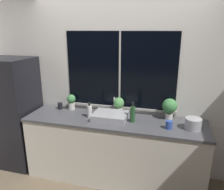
{
  "coord_description": "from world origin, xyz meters",
  "views": [
    {
      "loc": [
        0.69,
        -2.34,
        2.09
      ],
      "look_at": [
        -0.02,
        0.3,
        1.27
      ],
      "focal_mm": 35.0,
      "sensor_mm": 36.0,
      "label": 1
    }
  ],
  "objects_px": {
    "potted_plant_left": "(71,101)",
    "soap_bottle": "(90,111)",
    "sink": "(110,116)",
    "mug_blue": "(169,125)",
    "kettle": "(193,123)",
    "potted_plant_center": "(119,105)",
    "refrigerator": "(13,113)",
    "potted_plant_right": "(170,107)",
    "bottle_tall": "(133,114)",
    "mug_black": "(60,106)"
  },
  "relations": [
    {
      "from": "soap_bottle",
      "to": "kettle",
      "type": "distance_m",
      "value": 1.36
    },
    {
      "from": "mug_blue",
      "to": "kettle",
      "type": "xyz_separation_m",
      "value": [
        0.28,
        0.06,
        0.03
      ]
    },
    {
      "from": "refrigerator",
      "to": "potted_plant_right",
      "type": "distance_m",
      "value": 2.37
    },
    {
      "from": "potted_plant_left",
      "to": "potted_plant_center",
      "type": "xyz_separation_m",
      "value": [
        0.74,
        0.0,
        0.01
      ]
    },
    {
      "from": "potted_plant_right",
      "to": "kettle",
      "type": "height_order",
      "value": "potted_plant_right"
    },
    {
      "from": "refrigerator",
      "to": "potted_plant_right",
      "type": "relative_size",
      "value": 5.89
    },
    {
      "from": "refrigerator",
      "to": "sink",
      "type": "height_order",
      "value": "refrigerator"
    },
    {
      "from": "refrigerator",
      "to": "potted_plant_left",
      "type": "distance_m",
      "value": 0.95
    },
    {
      "from": "potted_plant_left",
      "to": "soap_bottle",
      "type": "distance_m",
      "value": 0.45
    },
    {
      "from": "potted_plant_center",
      "to": "kettle",
      "type": "bearing_deg",
      "value": -14.36
    },
    {
      "from": "sink",
      "to": "potted_plant_left",
      "type": "distance_m",
      "value": 0.72
    },
    {
      "from": "bottle_tall",
      "to": "kettle",
      "type": "bearing_deg",
      "value": -2.18
    },
    {
      "from": "mug_black",
      "to": "potted_plant_right",
      "type": "bearing_deg",
      "value": 1.24
    },
    {
      "from": "soap_bottle",
      "to": "mug_black",
      "type": "height_order",
      "value": "soap_bottle"
    },
    {
      "from": "potted_plant_left",
      "to": "soap_bottle",
      "type": "relative_size",
      "value": 1.07
    },
    {
      "from": "potted_plant_center",
      "to": "potted_plant_right",
      "type": "relative_size",
      "value": 0.86
    },
    {
      "from": "potted_plant_center",
      "to": "kettle",
      "type": "height_order",
      "value": "potted_plant_center"
    },
    {
      "from": "potted_plant_right",
      "to": "mug_black",
      "type": "bearing_deg",
      "value": -178.76
    },
    {
      "from": "sink",
      "to": "soap_bottle",
      "type": "height_order",
      "value": "sink"
    },
    {
      "from": "mug_black",
      "to": "mug_blue",
      "type": "distance_m",
      "value": 1.65
    },
    {
      "from": "kettle",
      "to": "sink",
      "type": "bearing_deg",
      "value": 178.24
    },
    {
      "from": "potted_plant_right",
      "to": "mug_black",
      "type": "height_order",
      "value": "potted_plant_right"
    },
    {
      "from": "sink",
      "to": "soap_bottle",
      "type": "xyz_separation_m",
      "value": [
        -0.3,
        -0.0,
        0.05
      ]
    },
    {
      "from": "potted_plant_right",
      "to": "mug_blue",
      "type": "height_order",
      "value": "potted_plant_right"
    },
    {
      "from": "potted_plant_left",
      "to": "mug_blue",
      "type": "height_order",
      "value": "potted_plant_left"
    },
    {
      "from": "refrigerator",
      "to": "sink",
      "type": "distance_m",
      "value": 1.59
    },
    {
      "from": "potted_plant_right",
      "to": "mug_black",
      "type": "distance_m",
      "value": 1.63
    },
    {
      "from": "refrigerator",
      "to": "potted_plant_left",
      "type": "bearing_deg",
      "value": 13.45
    },
    {
      "from": "mug_black",
      "to": "sink",
      "type": "bearing_deg",
      "value": -12.36
    },
    {
      "from": "bottle_tall",
      "to": "potted_plant_left",
      "type": "bearing_deg",
      "value": 167.03
    },
    {
      "from": "soap_bottle",
      "to": "bottle_tall",
      "type": "distance_m",
      "value": 0.6
    },
    {
      "from": "sink",
      "to": "mug_blue",
      "type": "height_order",
      "value": "sink"
    },
    {
      "from": "potted_plant_right",
      "to": "bottle_tall",
      "type": "bearing_deg",
      "value": -153.94
    },
    {
      "from": "sink",
      "to": "soap_bottle",
      "type": "bearing_deg",
      "value": -179.05
    },
    {
      "from": "mug_blue",
      "to": "kettle",
      "type": "height_order",
      "value": "kettle"
    },
    {
      "from": "potted_plant_right",
      "to": "potted_plant_center",
      "type": "bearing_deg",
      "value": 180.0
    },
    {
      "from": "potted_plant_left",
      "to": "soap_bottle",
      "type": "height_order",
      "value": "potted_plant_left"
    },
    {
      "from": "soap_bottle",
      "to": "refrigerator",
      "type": "bearing_deg",
      "value": 179.46
    },
    {
      "from": "potted_plant_center",
      "to": "mug_blue",
      "type": "distance_m",
      "value": 0.79
    },
    {
      "from": "sink",
      "to": "mug_blue",
      "type": "relative_size",
      "value": 4.45
    },
    {
      "from": "potted_plant_center",
      "to": "sink",
      "type": "bearing_deg",
      "value": -105.25
    },
    {
      "from": "sink",
      "to": "kettle",
      "type": "relative_size",
      "value": 2.33
    },
    {
      "from": "refrigerator",
      "to": "sink",
      "type": "relative_size",
      "value": 3.72
    },
    {
      "from": "mug_blue",
      "to": "refrigerator",
      "type": "bearing_deg",
      "value": 177.5
    },
    {
      "from": "potted_plant_right",
      "to": "soap_bottle",
      "type": "relative_size",
      "value": 1.32
    },
    {
      "from": "soap_bottle",
      "to": "mug_blue",
      "type": "bearing_deg",
      "value": -4.85
    },
    {
      "from": "potted_plant_right",
      "to": "kettle",
      "type": "distance_m",
      "value": 0.4
    },
    {
      "from": "sink",
      "to": "mug_blue",
      "type": "distance_m",
      "value": 0.78
    },
    {
      "from": "potted_plant_right",
      "to": "bottle_tall",
      "type": "xyz_separation_m",
      "value": [
        -0.46,
        -0.23,
        -0.06
      ]
    },
    {
      "from": "refrigerator",
      "to": "bottle_tall",
      "type": "bearing_deg",
      "value": -0.33
    }
  ]
}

